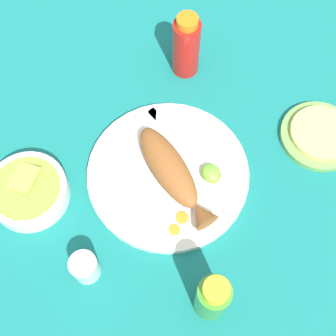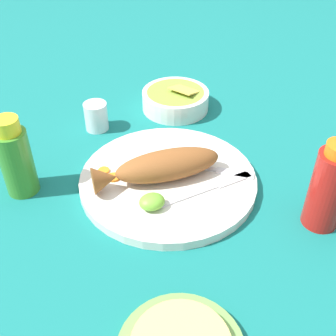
{
  "view_description": "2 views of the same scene",
  "coord_description": "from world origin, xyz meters",
  "px_view_note": "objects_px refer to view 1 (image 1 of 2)",
  "views": [
    {
      "loc": [
        -0.33,
        0.21,
        0.88
      ],
      "look_at": [
        0.0,
        0.0,
        0.04
      ],
      "focal_mm": 50.0,
      "sensor_mm": 36.0,
      "label": 1
    },
    {
      "loc": [
        -0.2,
        -0.57,
        0.52
      ],
      "look_at": [
        0.0,
        0.0,
        0.04
      ],
      "focal_mm": 45.0,
      "sensor_mm": 36.0,
      "label": 2
    }
  ],
  "objects_px": {
    "fork_near": "(150,138)",
    "guacamole_bowl": "(28,191)",
    "tortilla_plate": "(319,136)",
    "fried_fish": "(172,172)",
    "salt_cup": "(85,268)",
    "main_plate": "(168,174)",
    "hot_sauce_bottle_red": "(186,46)",
    "hot_sauce_bottle_green": "(212,298)",
    "fork_far": "(174,135)"
  },
  "relations": [
    {
      "from": "fork_near",
      "to": "tortilla_plate",
      "type": "bearing_deg",
      "value": -84.87
    },
    {
      "from": "main_plate",
      "to": "guacamole_bowl",
      "type": "relative_size",
      "value": 2.1
    },
    {
      "from": "salt_cup",
      "to": "fork_far",
      "type": "bearing_deg",
      "value": -62.66
    },
    {
      "from": "main_plate",
      "to": "salt_cup",
      "type": "height_order",
      "value": "salt_cup"
    },
    {
      "from": "fork_far",
      "to": "hot_sauce_bottle_red",
      "type": "distance_m",
      "value": 0.2
    },
    {
      "from": "main_plate",
      "to": "fried_fish",
      "type": "bearing_deg",
      "value": 177.56
    },
    {
      "from": "tortilla_plate",
      "to": "main_plate",
      "type": "bearing_deg",
      "value": 73.14
    },
    {
      "from": "fried_fish",
      "to": "tortilla_plate",
      "type": "bearing_deg",
      "value": -101.9
    },
    {
      "from": "main_plate",
      "to": "fork_near",
      "type": "relative_size",
      "value": 2.07
    },
    {
      "from": "hot_sauce_bottle_green",
      "to": "guacamole_bowl",
      "type": "distance_m",
      "value": 0.41
    },
    {
      "from": "fried_fish",
      "to": "hot_sauce_bottle_green",
      "type": "relative_size",
      "value": 1.56
    },
    {
      "from": "salt_cup",
      "to": "guacamole_bowl",
      "type": "bearing_deg",
      "value": 6.77
    },
    {
      "from": "tortilla_plate",
      "to": "fork_far",
      "type": "bearing_deg",
      "value": 58.22
    },
    {
      "from": "fried_fish",
      "to": "fork_far",
      "type": "height_order",
      "value": "fried_fish"
    },
    {
      "from": "hot_sauce_bottle_red",
      "to": "fried_fish",
      "type": "bearing_deg",
      "value": 141.18
    },
    {
      "from": "hot_sauce_bottle_green",
      "to": "tortilla_plate",
      "type": "xyz_separation_m",
      "value": [
        0.16,
        -0.39,
        -0.06
      ]
    },
    {
      "from": "salt_cup",
      "to": "tortilla_plate",
      "type": "relative_size",
      "value": 0.38
    },
    {
      "from": "fork_far",
      "to": "hot_sauce_bottle_green",
      "type": "relative_size",
      "value": 1.21
    },
    {
      "from": "fried_fish",
      "to": "fork_near",
      "type": "distance_m",
      "value": 0.1
    },
    {
      "from": "fork_far",
      "to": "main_plate",
      "type": "bearing_deg",
      "value": 131.11
    },
    {
      "from": "fork_far",
      "to": "hot_sauce_bottle_green",
      "type": "height_order",
      "value": "hot_sauce_bottle_green"
    },
    {
      "from": "main_plate",
      "to": "hot_sauce_bottle_green",
      "type": "height_order",
      "value": "hot_sauce_bottle_green"
    },
    {
      "from": "main_plate",
      "to": "hot_sauce_bottle_red",
      "type": "relative_size",
      "value": 2.05
    },
    {
      "from": "fork_far",
      "to": "tortilla_plate",
      "type": "height_order",
      "value": "fork_far"
    },
    {
      "from": "tortilla_plate",
      "to": "hot_sauce_bottle_red",
      "type": "bearing_deg",
      "value": 24.64
    },
    {
      "from": "fork_near",
      "to": "fork_far",
      "type": "xyz_separation_m",
      "value": [
        -0.02,
        -0.05,
        0.0
      ]
    },
    {
      "from": "hot_sauce_bottle_red",
      "to": "guacamole_bowl",
      "type": "distance_m",
      "value": 0.45
    },
    {
      "from": "fork_near",
      "to": "guacamole_bowl",
      "type": "bearing_deg",
      "value": 119.94
    },
    {
      "from": "fork_near",
      "to": "salt_cup",
      "type": "xyz_separation_m",
      "value": [
        -0.17,
        0.24,
        0.01
      ]
    },
    {
      "from": "guacamole_bowl",
      "to": "main_plate",
      "type": "bearing_deg",
      "value": -113.33
    },
    {
      "from": "main_plate",
      "to": "guacamole_bowl",
      "type": "xyz_separation_m",
      "value": [
        0.11,
        0.26,
        0.02
      ]
    },
    {
      "from": "main_plate",
      "to": "fried_fish",
      "type": "relative_size",
      "value": 1.38
    },
    {
      "from": "salt_cup",
      "to": "guacamole_bowl",
      "type": "distance_m",
      "value": 0.2
    },
    {
      "from": "salt_cup",
      "to": "hot_sauce_bottle_red",
      "type": "bearing_deg",
      "value": -54.61
    },
    {
      "from": "fork_near",
      "to": "hot_sauce_bottle_red",
      "type": "relative_size",
      "value": 0.99
    },
    {
      "from": "main_plate",
      "to": "hot_sauce_bottle_red",
      "type": "bearing_deg",
      "value": -40.68
    },
    {
      "from": "guacamole_bowl",
      "to": "fried_fish",
      "type": "bearing_deg",
      "value": -116.14
    },
    {
      "from": "hot_sauce_bottle_green",
      "to": "tortilla_plate",
      "type": "relative_size",
      "value": 0.93
    },
    {
      "from": "main_plate",
      "to": "hot_sauce_bottle_red",
      "type": "height_order",
      "value": "hot_sauce_bottle_red"
    },
    {
      "from": "fried_fish",
      "to": "fork_far",
      "type": "bearing_deg",
      "value": -33.21
    },
    {
      "from": "fork_near",
      "to": "guacamole_bowl",
      "type": "height_order",
      "value": "guacamole_bowl"
    },
    {
      "from": "guacamole_bowl",
      "to": "hot_sauce_bottle_green",
      "type": "bearing_deg",
      "value": -153.74
    },
    {
      "from": "hot_sauce_bottle_red",
      "to": "hot_sauce_bottle_green",
      "type": "height_order",
      "value": "hot_sauce_bottle_red"
    },
    {
      "from": "fork_far",
      "to": "fried_fish",
      "type": "bearing_deg",
      "value": 136.53
    },
    {
      "from": "main_plate",
      "to": "fork_far",
      "type": "height_order",
      "value": "fork_far"
    },
    {
      "from": "fried_fish",
      "to": "guacamole_bowl",
      "type": "bearing_deg",
      "value": 66.29
    },
    {
      "from": "fried_fish",
      "to": "tortilla_plate",
      "type": "distance_m",
      "value": 0.33
    },
    {
      "from": "hot_sauce_bottle_red",
      "to": "tortilla_plate",
      "type": "height_order",
      "value": "hot_sauce_bottle_red"
    },
    {
      "from": "fried_fish",
      "to": "salt_cup",
      "type": "height_order",
      "value": "fried_fish"
    },
    {
      "from": "fork_near",
      "to": "hot_sauce_bottle_green",
      "type": "distance_m",
      "value": 0.36
    }
  ]
}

